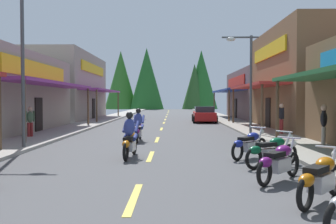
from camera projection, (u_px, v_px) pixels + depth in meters
name	position (u px, v px, depth m)	size (l,w,h in m)	color
ground	(164.00, 124.00, 31.16)	(9.40, 93.30, 0.10)	#4C4C4F
sidewalk_left	(93.00, 122.00, 31.23)	(2.53, 93.30, 0.12)	#9E9991
sidewalk_right	(235.00, 122.00, 31.07)	(2.53, 93.30, 0.12)	gray
centerline_dashes	(165.00, 121.00, 33.92)	(0.16, 67.55, 0.01)	#E0C64C
storefront_left_far	(50.00, 87.00, 37.03)	(10.51, 13.90, 6.47)	gray
storefront_right_middle	(319.00, 79.00, 24.80)	(8.52, 11.14, 6.69)	brown
storefront_right_far	(274.00, 95.00, 37.63)	(9.55, 13.23, 4.91)	brown
streetlamp_left	(29.00, 37.00, 14.39)	(2.02, 0.30, 6.91)	#474C51
streetlamp_right	(245.00, 69.00, 20.44)	(2.02, 0.30, 5.52)	#474C51
motorcycle_parked_right_2	(321.00, 178.00, 7.00)	(1.50, 1.66, 1.04)	black
motorcycle_parked_right_3	(279.00, 161.00, 8.86)	(1.50, 1.66, 1.04)	black
motorcycle_parked_right_4	(272.00, 151.00, 10.75)	(1.85, 1.25, 1.04)	black
motorcycle_parked_right_5	(250.00, 144.00, 12.37)	(1.54, 1.63, 1.04)	black
rider_cruising_lead	(130.00, 139.00, 12.46)	(0.60, 2.14, 1.57)	black
rider_cruising_trailing	(138.00, 128.00, 17.35)	(0.60, 2.14, 1.57)	black
pedestrian_by_shop	(30.00, 120.00, 18.55)	(0.39, 0.52, 1.63)	maroon
pedestrian_browsing	(324.00, 123.00, 14.61)	(0.40, 0.51, 1.78)	#B2A599
pedestrian_waiting	(281.00, 117.00, 20.21)	(0.30, 0.57, 1.77)	maroon
parked_car_curbside	(204.00, 114.00, 32.22)	(2.13, 4.33, 1.40)	#B21919
treeline_backdrop	(158.00, 82.00, 79.31)	(24.36, 10.25, 12.88)	#246323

